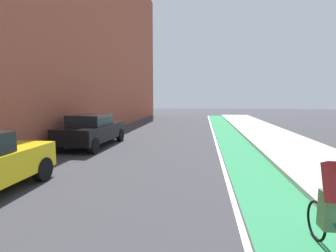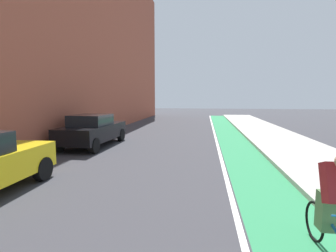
# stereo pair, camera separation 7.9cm
# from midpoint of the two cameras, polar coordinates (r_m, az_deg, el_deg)

# --- Properties ---
(ground_plane) EXTENTS (89.44, 89.44, 0.00)m
(ground_plane) POSITION_cam_midpoint_polar(r_m,az_deg,el_deg) (11.42, -2.26, -5.31)
(ground_plane) COLOR #38383D
(bike_lane_paint) EXTENTS (1.60, 40.65, 0.00)m
(bike_lane_paint) POSITION_cam_midpoint_polar(r_m,az_deg,el_deg) (13.30, 14.55, -3.83)
(bike_lane_paint) COLOR #2D8451
(bike_lane_paint) RESTS_ON ground
(lane_divider_stripe) EXTENTS (0.12, 40.65, 0.00)m
(lane_divider_stripe) POSITION_cam_midpoint_polar(r_m,az_deg,el_deg) (13.23, 10.67, -3.79)
(lane_divider_stripe) COLOR white
(lane_divider_stripe) RESTS_ON ground
(sidewalk_right) EXTENTS (3.29, 40.65, 0.14)m
(sidewalk_right) POSITION_cam_midpoint_polar(r_m,az_deg,el_deg) (13.80, 24.71, -3.56)
(sidewalk_right) COLOR #A8A59E
(sidewalk_right) RESTS_ON ground
(building_facade_left) EXTENTS (4.15, 40.65, 14.44)m
(building_facade_left) POSITION_cam_midpoint_polar(r_m,az_deg,el_deg) (16.08, -25.15, 23.55)
(building_facade_left) COLOR #9E4C38
(building_facade_left) RESTS_ON ground
(parked_sedan_black) EXTENTS (1.92, 4.29, 1.53)m
(parked_sedan_black) POSITION_cam_midpoint_polar(r_m,az_deg,el_deg) (12.57, -16.97, -0.88)
(parked_sedan_black) COLOR black
(parked_sedan_black) RESTS_ON ground
(cyclist_mid) EXTENTS (0.48, 1.69, 1.60)m
(cyclist_mid) POSITION_cam_midpoint_polar(r_m,az_deg,el_deg) (4.38, 33.16, -14.79)
(cyclist_mid) COLOR black
(cyclist_mid) RESTS_ON ground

